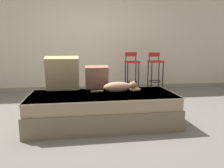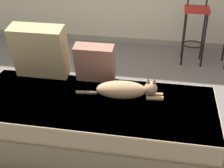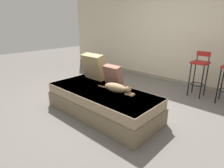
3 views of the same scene
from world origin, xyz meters
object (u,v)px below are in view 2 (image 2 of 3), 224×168
Objects in this scene: throw_pillow_corner at (40,51)px; cat at (125,90)px; couch at (93,123)px; bar_stool_near_window at (196,20)px; throw_pillow_middle at (95,63)px.

cat is (0.83, -0.24, -0.19)m from throw_pillow_corner.
cat is (0.26, 0.10, 0.30)m from couch.
bar_stool_near_window reaches higher than couch.
couch is 0.54m from throw_pillow_middle.
throw_pillow_corner is at bearing -179.45° from throw_pillow_middle.
cat is at bearing -37.68° from throw_pillow_middle.
throw_pillow_corner is 0.54× the size of bar_stool_near_window.
throw_pillow_middle is at bearing 0.55° from throw_pillow_corner.
throw_pillow_corner reaches higher than throw_pillow_middle.
throw_pillow_middle is (-0.06, 0.35, 0.41)m from couch.
throw_pillow_corner reaches higher than cat.
throw_pillow_corner is 0.70× the size of cat.
throw_pillow_middle is 0.38× the size of bar_stool_near_window.
throw_pillow_corner is 1.40× the size of throw_pillow_middle.
throw_pillow_middle is at bearing 142.32° from cat.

